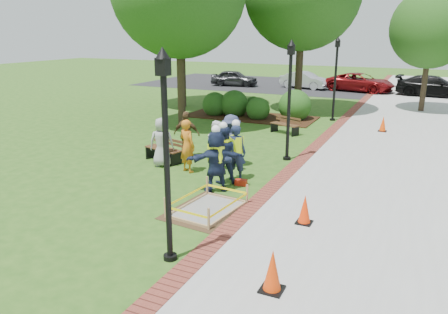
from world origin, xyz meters
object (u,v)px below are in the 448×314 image
at_px(bench_near, 164,154).
at_px(lamp_near, 166,143).
at_px(wet_concrete_pad, 208,202).
at_px(hivis_worker_a, 216,159).
at_px(cone_front, 272,272).
at_px(hivis_worker_b, 236,150).
at_px(hivis_worker_c, 223,153).

height_order(bench_near, lamp_near, lamp_near).
distance_m(wet_concrete_pad, hivis_worker_a, 1.65).
bearing_deg(bench_near, wet_concrete_pad, -43.57).
bearing_deg(wet_concrete_pad, bench_near, 136.43).
distance_m(cone_front, lamp_near, 3.09).
xyz_separation_m(wet_concrete_pad, hivis_worker_b, (-0.34, 2.58, 0.72)).
distance_m(hivis_worker_b, hivis_worker_c, 0.48).
bearing_deg(lamp_near, hivis_worker_b, 98.82).
xyz_separation_m(bench_near, hivis_worker_a, (3.05, -1.92, 0.71)).
relative_size(bench_near, hivis_worker_c, 0.84).
relative_size(hivis_worker_a, hivis_worker_c, 1.03).
relative_size(hivis_worker_b, hivis_worker_c, 1.01).
bearing_deg(bench_near, cone_front, -44.48).
relative_size(wet_concrete_pad, hivis_worker_a, 1.25).
bearing_deg(hivis_worker_c, hivis_worker_b, 61.42).
relative_size(bench_near, lamp_near, 0.38).
bearing_deg(bench_near, hivis_worker_c, -21.72).
bearing_deg(hivis_worker_b, hivis_worker_a, -94.96).
bearing_deg(hivis_worker_c, wet_concrete_pad, -75.12).
relative_size(cone_front, hivis_worker_c, 0.43).
bearing_deg(cone_front, bench_near, 135.52).
relative_size(cone_front, lamp_near, 0.19).
xyz_separation_m(hivis_worker_a, hivis_worker_c, (-0.13, 0.76, -0.03)).
xyz_separation_m(cone_front, hivis_worker_c, (-3.31, 4.95, 0.55)).
distance_m(wet_concrete_pad, lamp_near, 3.45).
height_order(bench_near, hivis_worker_c, hivis_worker_c).
xyz_separation_m(wet_concrete_pad, hivis_worker_c, (-0.57, 2.16, 0.71)).
bearing_deg(cone_front, lamp_near, 174.87).
bearing_deg(lamp_near, bench_near, 123.77).
relative_size(lamp_near, hivis_worker_c, 2.22).
bearing_deg(hivis_worker_c, hivis_worker_a, -80.48).
xyz_separation_m(bench_near, hivis_worker_b, (3.15, -0.74, 0.69)).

